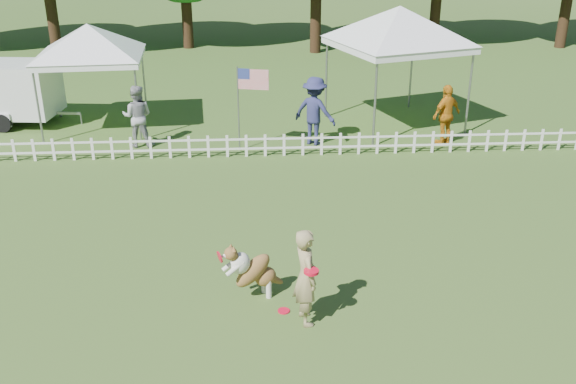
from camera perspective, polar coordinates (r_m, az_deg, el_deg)
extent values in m
plane|color=#2A521A|center=(10.78, -2.26, -9.68)|extent=(120.00, 120.00, 0.00)
imported|color=tan|center=(9.89, 1.61, -7.54)|extent=(0.50, 0.65, 1.60)
cylinder|color=red|center=(10.53, -0.38, -10.51)|extent=(0.25, 0.25, 0.02)
imported|color=#99989D|center=(18.07, -13.24, 6.57)|extent=(0.88, 0.71, 1.71)
imported|color=navy|center=(17.77, 2.39, 7.21)|extent=(1.41, 1.25, 1.89)
imported|color=orange|center=(18.31, 13.89, 6.68)|extent=(1.05, 0.86, 1.68)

